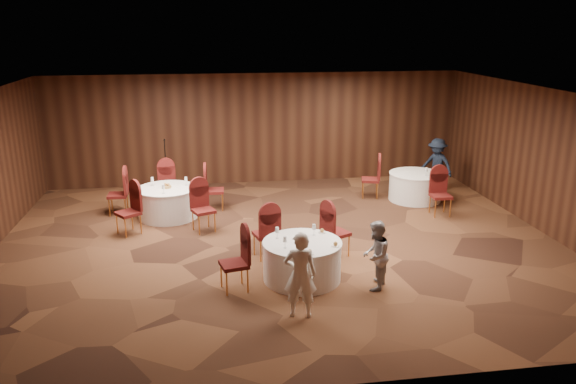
{
  "coord_description": "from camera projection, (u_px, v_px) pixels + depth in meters",
  "views": [
    {
      "loc": [
        -1.51,
        -11.14,
        4.57
      ],
      "look_at": [
        0.2,
        0.2,
        1.1
      ],
      "focal_mm": 35.0,
      "sensor_mm": 36.0,
      "label": 1
    }
  ],
  "objects": [
    {
      "name": "table_right",
      "position": [
        415.0,
        186.0,
        14.99
      ],
      "size": [
        1.41,
        1.41,
        0.74
      ],
      "color": "white",
      "rests_on": "ground"
    },
    {
      "name": "chairs_right",
      "position": [
        404.0,
        187.0,
        14.48
      ],
      "size": [
        1.87,
        2.29,
        1.0
      ],
      "color": "#45100D",
      "rests_on": "ground"
    },
    {
      "name": "woman_b",
      "position": [
        375.0,
        255.0,
        9.9
      ],
      "size": [
        0.71,
        0.77,
        1.26
      ],
      "primitive_type": "imported",
      "rotation": [
        0.0,
        0.0,
        4.21
      ],
      "color": "#A5A4A9",
      "rests_on": "ground"
    },
    {
      "name": "tabletop_right",
      "position": [
        426.0,
        170.0,
        14.59
      ],
      "size": [
        0.08,
        0.08,
        0.22
      ],
      "color": "silver",
      "rests_on": "table_right"
    },
    {
      "name": "table_left",
      "position": [
        168.0,
        202.0,
        13.66
      ],
      "size": [
        1.46,
        1.46,
        0.74
      ],
      "color": "white",
      "rests_on": "ground"
    },
    {
      "name": "tabletop_main",
      "position": [
        308.0,
        238.0,
        10.12
      ],
      "size": [
        1.09,
        1.11,
        0.22
      ],
      "color": "silver",
      "rests_on": "table_main"
    },
    {
      "name": "chairs_main",
      "position": [
        281.0,
        242.0,
        10.83
      ],
      "size": [
        2.79,
        1.99,
        1.0
      ],
      "color": "#45100D",
      "rests_on": "ground"
    },
    {
      "name": "woman_a",
      "position": [
        300.0,
        275.0,
        8.92
      ],
      "size": [
        0.58,
        0.44,
        1.45
      ],
      "primitive_type": "imported",
      "rotation": [
        0.0,
        0.0,
        2.96
      ],
      "color": "white",
      "rests_on": "ground"
    },
    {
      "name": "man_c",
      "position": [
        437.0,
        165.0,
        15.76
      ],
      "size": [
        1.03,
        1.1,
        1.49
      ],
      "primitive_type": "imported",
      "rotation": [
        0.0,
        0.0,
        5.39
      ],
      "color": "black",
      "rests_on": "ground"
    },
    {
      "name": "ground",
      "position": [
        280.0,
        244.0,
        12.09
      ],
      "size": [
        12.0,
        12.0,
        0.0
      ],
      "primitive_type": "plane",
      "color": "black",
      "rests_on": "ground"
    },
    {
      "name": "room_shell",
      "position": [
        280.0,
        155.0,
        11.52
      ],
      "size": [
        12.0,
        12.0,
        12.0
      ],
      "color": "silver",
      "rests_on": "ground"
    },
    {
      "name": "mic_stand",
      "position": [
        167.0,
        180.0,
        15.2
      ],
      "size": [
        0.24,
        0.24,
        1.6
      ],
      "color": "black",
      "rests_on": "ground"
    },
    {
      "name": "table_main",
      "position": [
        302.0,
        260.0,
        10.32
      ],
      "size": [
        1.46,
        1.46,
        0.74
      ],
      "color": "white",
      "rests_on": "ground"
    },
    {
      "name": "tabletop_left",
      "position": [
        167.0,
        185.0,
        13.52
      ],
      "size": [
        0.89,
        0.78,
        0.22
      ],
      "color": "silver",
      "rests_on": "table_left"
    },
    {
      "name": "chairs_left",
      "position": [
        166.0,
        197.0,
        13.62
      ],
      "size": [
        2.92,
        3.06,
        1.0
      ],
      "color": "#45100D",
      "rests_on": "ground"
    }
  ]
}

